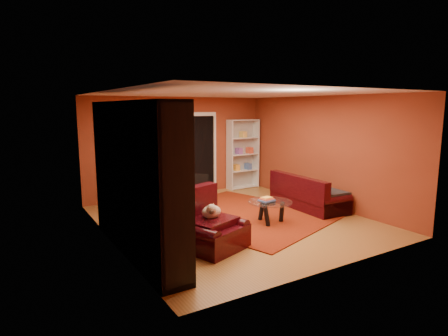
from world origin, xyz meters
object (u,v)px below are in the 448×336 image
coffee_table (270,212)px  white_bookshelf (243,154)px  media_unit (135,179)px  armchair (212,225)px  acrylic_chair (200,197)px  rug (243,214)px  sofa (309,191)px  christmas_tree (152,169)px  gift_box_teal (141,202)px  gift_box_green (191,201)px  gift_box_red (142,196)px  dog (211,212)px

coffee_table → white_bookshelf: bearing=65.3°
media_unit → armchair: (1.12, -0.46, -0.81)m
armchair → acrylic_chair: 2.05m
rug → sofa: 1.71m
christmas_tree → white_bookshelf: bearing=15.6°
gift_box_teal → gift_box_green: bearing=-20.9°
gift_box_red → coffee_table: (1.61, -3.13, 0.12)m
gift_box_teal → acrylic_chair: bearing=-47.3°
coffee_table → acrylic_chair: (-0.90, 1.32, 0.16)m
media_unit → sofa: bearing=6.9°
gift_box_teal → coffee_table: bearing=-51.7°
gift_box_red → dog: dog is taller
dog → armchair: bearing=-135.0°
acrylic_chair → media_unit: bearing=-117.9°
gift_box_green → christmas_tree: bearing=162.0°
sofa → coffee_table: size_ratio=2.11×
media_unit → gift_box_red: 3.63m
white_bookshelf → sofa: size_ratio=1.08×
gift_box_teal → sofa: sofa is taller
media_unit → acrylic_chair: 2.51m
rug → media_unit: bearing=-161.6°
christmas_tree → coffee_table: 2.88m
christmas_tree → coffee_table: (1.66, -2.25, -0.70)m
gift_box_teal → christmas_tree: bearing=-30.4°
armchair → gift_box_green: bearing=51.6°
media_unit → sofa: (4.29, 0.58, -0.81)m
media_unit → gift_box_green: bearing=45.7°
rug → gift_box_red: (-1.48, 2.36, 0.11)m
acrylic_chair → rug: bearing=-10.6°
gift_box_green → armchair: 2.71m
gift_box_green → sofa: bearing=-33.2°
dog → acrylic_chair: bearing=48.3°
rug → coffee_table: size_ratio=3.91×
media_unit → armchair: size_ratio=3.05×
christmas_tree → sofa: size_ratio=1.02×
sofa → white_bookshelf: bearing=3.8°
gift_box_green → gift_box_teal: bearing=159.1°
dog → sofa: size_ratio=0.21×
media_unit → gift_box_red: size_ratio=13.43×
gift_box_green → gift_box_red: bearing=124.5°
rug → coffee_table: (0.13, -0.77, 0.23)m
dog → media_unit: bearing=141.4°
sofa → gift_box_teal: bearing=62.7°
armchair → coffee_table: size_ratio=1.16×
christmas_tree → gift_box_red: 1.20m
white_bookshelf → coffee_table: 3.51m
gift_box_teal → coffee_table: (1.88, -2.39, 0.07)m
armchair → coffee_table: bearing=-0.8°
rug → gift_box_teal: (-1.76, 1.61, 0.15)m
coffee_table → armchair: bearing=-161.1°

